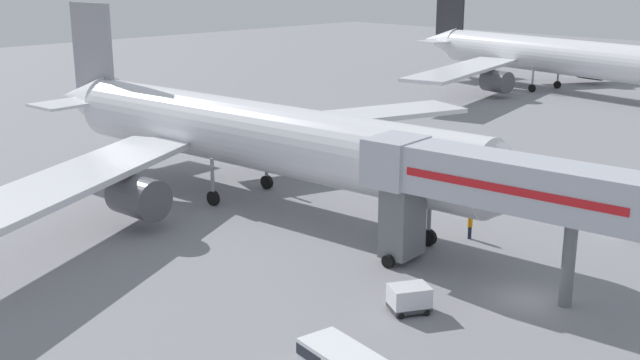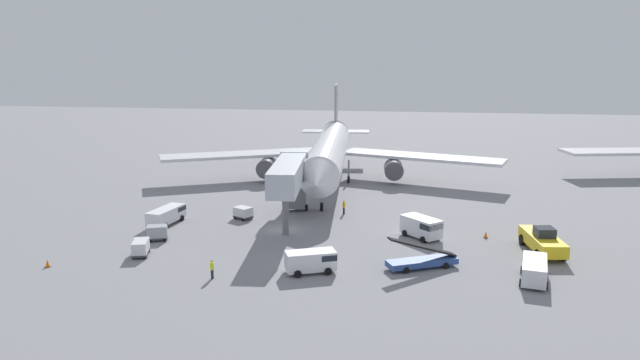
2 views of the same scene
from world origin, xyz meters
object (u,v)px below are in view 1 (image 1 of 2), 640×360
jet_bridge (483,186)px  airplane_background (551,56)px  baggage_cart_outer_left (409,298)px  airplane_at_gate (245,135)px  ground_crew_worker_foreground (470,225)px

jet_bridge → airplane_background: size_ratio=0.30×
jet_bridge → baggage_cart_outer_left: (-5.89, 0.28, -4.88)m
airplane_at_gate → airplane_background: size_ratio=0.93×
jet_bridge → baggage_cart_outer_left: size_ratio=6.82×
airplane_at_gate → jet_bridge: (-1.34, -21.95, 0.68)m
airplane_at_gate → baggage_cart_outer_left: size_ratio=21.34×
ground_crew_worker_foreground → airplane_background: size_ratio=0.03×
jet_bridge → airplane_background: airplane_background is taller
airplane_at_gate → airplane_background: 65.38m
airplane_at_gate → baggage_cart_outer_left: airplane_at_gate is taller
airplane_at_gate → ground_crew_worker_foreground: airplane_at_gate is taller
baggage_cart_outer_left → ground_crew_worker_foreground: size_ratio=1.43×
ground_crew_worker_foreground → airplane_at_gate: bearing=104.1°
ground_crew_worker_foreground → baggage_cart_outer_left: bearing=-160.1°
jet_bridge → ground_crew_worker_foreground: size_ratio=9.73×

